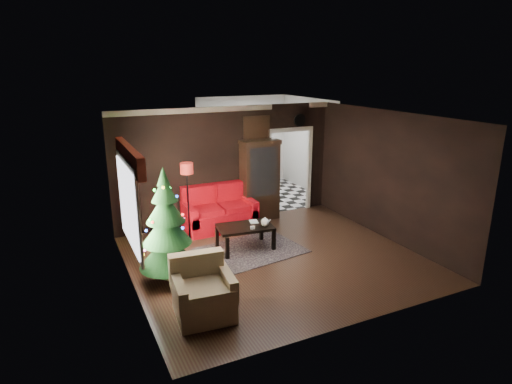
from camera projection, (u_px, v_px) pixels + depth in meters
name	position (u px, v px, depth m)	size (l,w,h in m)	color
floor	(275.00, 259.00, 8.57)	(5.50, 5.50, 0.00)	black
ceiling	(277.00, 117.00, 7.77)	(5.50, 5.50, 0.00)	white
wall_back	(228.00, 165.00, 10.34)	(5.50, 5.50, 0.00)	black
wall_front	(360.00, 237.00, 6.00)	(5.50, 5.50, 0.00)	black
wall_left	(128.00, 212.00, 7.04)	(5.50, 5.50, 0.00)	black
wall_right	(388.00, 176.00, 9.30)	(5.50, 5.50, 0.00)	black
doorway	(289.00, 172.00, 11.13)	(1.10, 0.10, 2.10)	beige
left_window	(128.00, 205.00, 7.21)	(0.05, 1.60, 1.40)	white
valance	(129.00, 157.00, 7.02)	(0.12, 2.10, 0.35)	maroon
kitchen_floor	(263.00, 195.00, 12.73)	(3.00, 3.00, 0.00)	silver
kitchen_window	(243.00, 132.00, 13.51)	(0.70, 0.06, 0.70)	white
rug	(251.00, 250.00, 8.94)	(2.05, 1.49, 0.01)	#30222B
loveseat	(219.00, 208.00, 10.04)	(1.70, 0.90, 1.00)	#91000F
curio_cabinet	(260.00, 182.00, 10.57)	(0.90, 0.45, 1.90)	black
floor_lamp	(188.00, 203.00, 9.34)	(0.30, 0.30, 1.78)	black
christmas_tree	(166.00, 225.00, 7.42)	(1.02, 1.02, 1.95)	black
armchair	(203.00, 289.00, 6.50)	(0.90, 0.90, 0.92)	beige
coffee_table	(245.00, 237.00, 8.95)	(1.13, 0.68, 0.51)	#332211
teapot	(265.00, 222.00, 8.84)	(0.19, 0.19, 0.18)	silver
cup_a	(253.00, 227.00, 8.71)	(0.07, 0.07, 0.06)	white
cup_b	(252.00, 228.00, 8.69)	(0.07, 0.07, 0.06)	white
book	(250.00, 217.00, 9.04)	(0.17, 0.02, 0.23)	gray
wall_clock	(299.00, 120.00, 10.82)	(0.32, 0.32, 0.06)	white
painting	(256.00, 128.00, 10.36)	(0.62, 0.05, 0.52)	#A1744B
kitchen_counter	(246.00, 172.00, 13.64)	(1.80, 0.60, 0.90)	beige
kitchen_table	(258.00, 187.00, 12.24)	(0.70, 0.70, 0.75)	brown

